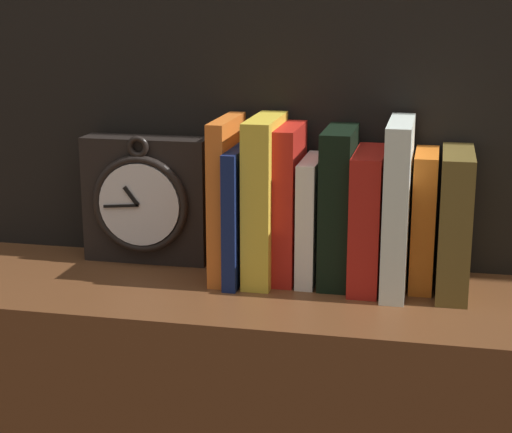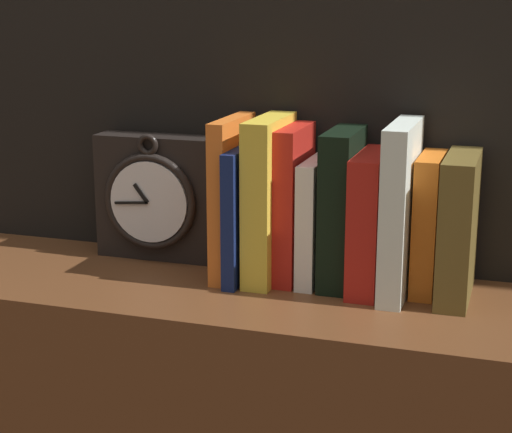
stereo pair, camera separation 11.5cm
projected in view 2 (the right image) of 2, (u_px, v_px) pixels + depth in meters
clock at (157, 197)px, 1.30m from camera, size 0.19×0.07×0.20m
book_slot0_orange at (232, 197)px, 1.22m from camera, size 0.02×0.14×0.23m
book_slot1_navy at (245, 212)px, 1.22m from camera, size 0.02×0.15×0.19m
book_slot2_yellow at (268, 199)px, 1.21m from camera, size 0.04×0.14×0.23m
book_slot3_red at (294, 204)px, 1.21m from camera, size 0.03×0.12×0.22m
book_slot4_white at (315, 221)px, 1.20m from camera, size 0.03×0.13×0.17m
book_slot5_black at (342, 208)px, 1.18m from camera, size 0.04×0.13×0.22m
book_slot6_red at (371, 222)px, 1.17m from camera, size 0.04×0.14×0.19m
book_slot7_white at (400, 209)px, 1.14m from camera, size 0.03×0.16×0.23m
book_slot8_orange at (428, 224)px, 1.16m from camera, size 0.03×0.11×0.19m
book_slot9_brown at (458, 228)px, 1.13m from camera, size 0.04×0.15×0.19m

